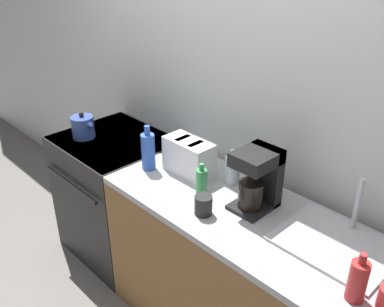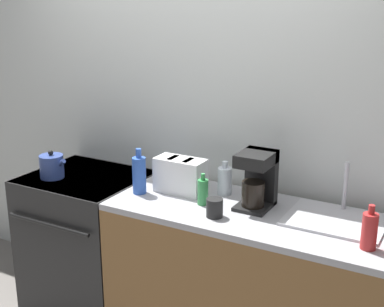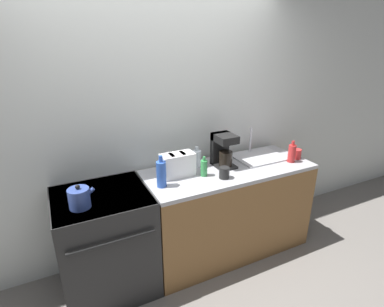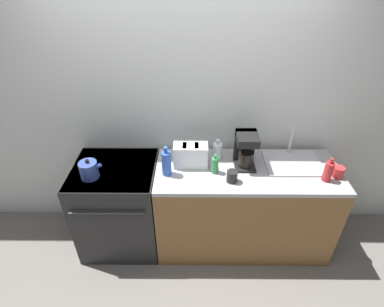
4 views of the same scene
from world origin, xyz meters
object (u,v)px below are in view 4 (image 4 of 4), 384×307
object	(u,v)px
cup_black	(232,176)
bottle_red	(328,171)
toaster	(191,155)
stove	(120,205)
kettle	(89,170)
coffee_maker	(246,148)
bottle_green	(215,165)
cup_red	(338,172)
bottle_clear	(217,151)
bottle_blue	(166,163)

from	to	relation	value
cup_black	bottle_red	bearing A→B (deg)	1.55
toaster	stove	bearing A→B (deg)	-174.90
kettle	bottle_red	xyz separation A→B (m)	(1.98, -0.03, 0.01)
coffee_maker	bottle_green	distance (m)	0.31
coffee_maker	cup_black	bearing A→B (deg)	-118.64
stove	cup_red	distance (m)	2.00
stove	cup_black	distance (m)	1.16
coffee_maker	cup_red	xyz separation A→B (m)	(0.77, -0.18, -0.12)
kettle	toaster	bearing A→B (deg)	12.18
stove	bottle_red	bearing A→B (deg)	-4.63
stove	cup_red	bearing A→B (deg)	-3.09
cup_black	coffee_maker	bearing A→B (deg)	61.36
bottle_red	toaster	bearing A→B (deg)	169.57
coffee_maker	cup_black	size ratio (longest dim) A/B	3.12
toaster	cup_red	distance (m)	1.26
kettle	bottle_clear	size ratio (longest dim) A/B	0.96
kettle	bottle_green	xyz separation A→B (m)	(1.06, 0.07, -0.00)
bottle_green	cup_black	xyz separation A→B (m)	(0.14, -0.12, -0.03)
stove	coffee_maker	bearing A→B (deg)	3.90
coffee_maker	bottle_blue	bearing A→B (deg)	-167.27
bottle_blue	cup_black	size ratio (longest dim) A/B	2.69
stove	toaster	size ratio (longest dim) A/B	3.06
toaster	cup_black	bearing A→B (deg)	-33.80
bottle_blue	cup_red	world-z (taller)	bottle_blue
coffee_maker	cup_black	world-z (taller)	coffee_maker
bottle_red	cup_black	xyz separation A→B (m)	(-0.79, -0.02, -0.04)
kettle	bottle_red	world-z (taller)	bottle_red
bottle_red	cup_red	world-z (taller)	bottle_red
bottle_blue	bottle_green	bearing A→B (deg)	3.87
kettle	cup_red	size ratio (longest dim) A/B	1.93
toaster	kettle	bearing A→B (deg)	-167.82
bottle_red	cup_black	bearing A→B (deg)	-178.45
coffee_maker	bottle_clear	world-z (taller)	coffee_maker
toaster	bottle_green	bearing A→B (deg)	-27.48
coffee_maker	bottle_red	size ratio (longest dim) A/B	1.46
bottle_red	cup_red	distance (m)	0.13
bottle_clear	cup_red	distance (m)	1.04
stove	bottle_clear	world-z (taller)	bottle_clear
kettle	cup_black	xyz separation A→B (m)	(1.19, -0.05, -0.03)
bottle_clear	bottle_red	xyz separation A→B (m)	(0.89, -0.31, 0.01)
bottle_blue	bottle_red	bearing A→B (deg)	-3.12
bottle_clear	bottle_green	xyz separation A→B (m)	(-0.03, -0.21, -0.01)
bottle_blue	bottle_green	size ratio (longest dim) A/B	1.51
toaster	cup_black	distance (m)	0.42
coffee_maker	bottle_clear	distance (m)	0.26
kettle	coffee_maker	xyz separation A→B (m)	(1.33, 0.20, 0.09)
stove	cup_black	world-z (taller)	cup_black
kettle	bottle_green	distance (m)	1.06
bottle_clear	bottle_blue	distance (m)	0.50
bottle_green	stove	bearing A→B (deg)	177.00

